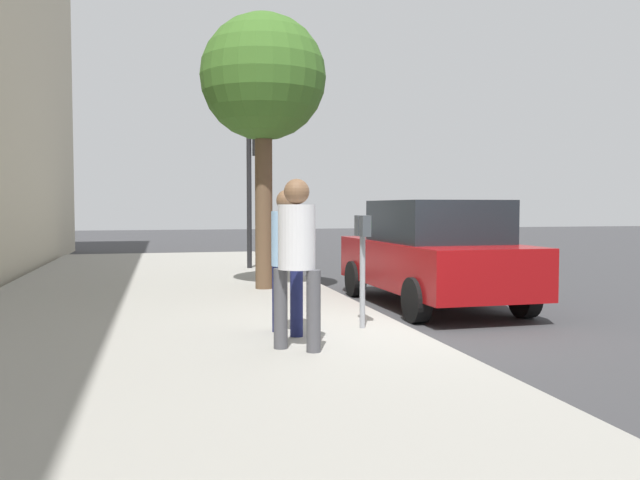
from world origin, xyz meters
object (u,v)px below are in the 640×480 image
(parking_meter, at_px, (363,247))
(street_tree, at_px, (263,80))
(pedestrian_at_meter, at_px, (287,250))
(traffic_signal, at_px, (253,170))
(pedestrian_bystander, at_px, (297,249))
(parked_sedan_near, at_px, (433,253))

(parking_meter, bearing_deg, street_tree, 8.04)
(pedestrian_at_meter, bearing_deg, traffic_signal, 60.23)
(pedestrian_bystander, bearing_deg, street_tree, 34.71)
(pedestrian_at_meter, xyz_separation_m, traffic_signal, (8.52, -0.76, 1.42))
(parking_meter, xyz_separation_m, pedestrian_at_meter, (-0.17, 0.99, -0.01))
(parking_meter, xyz_separation_m, pedestrian_bystander, (-1.06, 1.06, 0.06))
(parked_sedan_near, xyz_separation_m, traffic_signal, (6.01, 2.18, 1.68))
(parked_sedan_near, relative_size, street_tree, 0.88)
(traffic_signal, bearing_deg, pedestrian_bystander, 174.97)
(parking_meter, height_order, pedestrian_at_meter, pedestrian_at_meter)
(parking_meter, xyz_separation_m, traffic_signal, (8.35, 0.23, 1.41))
(parking_meter, xyz_separation_m, street_tree, (4.23, 0.60, 2.81))
(street_tree, bearing_deg, parked_sedan_near, -126.52)
(parking_meter, bearing_deg, pedestrian_at_meter, 99.78)
(pedestrian_at_meter, relative_size, parked_sedan_near, 0.39)
(pedestrian_bystander, height_order, street_tree, street_tree)
(parked_sedan_near, distance_m, street_tree, 4.42)
(pedestrian_at_meter, xyz_separation_m, street_tree, (4.40, -0.39, 2.82))
(pedestrian_at_meter, distance_m, traffic_signal, 8.67)
(parked_sedan_near, xyz_separation_m, street_tree, (1.88, 2.55, 3.08))
(parking_meter, relative_size, pedestrian_bystander, 0.78)
(pedestrian_bystander, xyz_separation_m, parked_sedan_near, (3.40, -3.00, -0.33))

